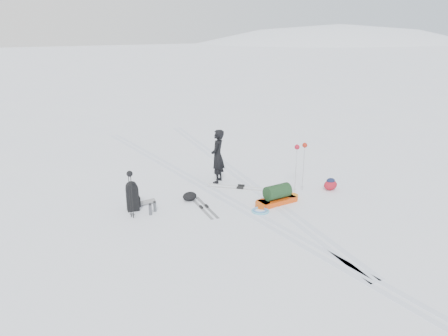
{
  "coord_description": "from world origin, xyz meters",
  "views": [
    {
      "loc": [
        -5.63,
        -9.71,
        4.61
      ],
      "look_at": [
        -0.11,
        0.01,
        0.95
      ],
      "focal_mm": 35.0,
      "sensor_mm": 36.0,
      "label": 1
    }
  ],
  "objects": [
    {
      "name": "ski_tracks",
      "position": [
        0.61,
        0.88,
        0.0
      ],
      "size": [
        3.38,
        17.97,
        0.01
      ],
      "color": "silver",
      "rests_on": "ground"
    },
    {
      "name": "skier",
      "position": [
        0.46,
        1.43,
        0.83
      ],
      "size": [
        0.71,
        0.71,
        1.66
      ],
      "primitive_type": "imported",
      "rotation": [
        0.0,
        0.0,
        3.93
      ],
      "color": "black",
      "rests_on": "ground"
    },
    {
      "name": "rope_coil",
      "position": [
        0.34,
        -1.09,
        0.03
      ],
      "size": [
        0.54,
        0.54,
        0.06
      ],
      "rotation": [
        0.0,
        0.0,
        0.18
      ],
      "color": "#56B4D2",
      "rests_on": "ground"
    },
    {
      "name": "ski_poles_silver",
      "position": [
        2.13,
        -0.44,
        1.21
      ],
      "size": [
        0.46,
        0.19,
        1.44
      ],
      "rotation": [
        0.0,
        0.0,
        0.31
      ],
      "color": "silver",
      "rests_on": "ground"
    },
    {
      "name": "ski_poles_black",
      "position": [
        -2.67,
        0.18,
        1.02
      ],
      "size": [
        0.15,
        0.17,
        1.25
      ],
      "rotation": [
        0.0,
        0.0,
        -0.17
      ],
      "color": "black",
      "rests_on": "ground"
    },
    {
      "name": "snow_hill_backdrop",
      "position": [
        62.69,
        84.02,
        -69.02
      ],
      "size": [
        359.5,
        192.0,
        162.45
      ],
      "color": "white",
      "rests_on": "ground"
    },
    {
      "name": "expedition_rucksack",
      "position": [
        -2.45,
        0.63,
        0.36
      ],
      "size": [
        0.85,
        0.42,
        0.78
      ],
      "rotation": [
        0.0,
        0.0,
        -0.16
      ],
      "color": "black",
      "rests_on": "ground"
    },
    {
      "name": "small_daypack",
      "position": [
        3.02,
        -0.81,
        0.18
      ],
      "size": [
        0.47,
        0.38,
        0.36
      ],
      "rotation": [
        0.0,
        0.0,
        0.15
      ],
      "color": "maroon",
      "rests_on": "ground"
    },
    {
      "name": "thermos_pair",
      "position": [
        -2.13,
        0.18,
        0.15
      ],
      "size": [
        0.26,
        0.24,
        0.31
      ],
      "rotation": [
        0.0,
        0.0,
        -0.08
      ],
      "color": "#54555B",
      "rests_on": "ground"
    },
    {
      "name": "ground",
      "position": [
        0.0,
        0.0,
        0.0
      ],
      "size": [
        200.0,
        200.0,
        0.0
      ],
      "primitive_type": "plane",
      "color": "white",
      "rests_on": "ground"
    },
    {
      "name": "touring_skis_grey",
      "position": [
        -0.82,
        -0.15,
        0.01
      ],
      "size": [
        0.39,
        1.59,
        0.06
      ],
      "rotation": [
        0.0,
        0.0,
        1.47
      ],
      "color": "gray",
      "rests_on": "ground"
    },
    {
      "name": "touring_skis_white",
      "position": [
        0.8,
        0.62,
        0.02
      ],
      "size": [
        1.68,
        1.56,
        0.07
      ],
      "rotation": [
        0.0,
        0.0,
        -0.74
      ],
      "color": "silver",
      "rests_on": "ground"
    },
    {
      "name": "pulk_sled",
      "position": [
        1.06,
        -0.85,
        0.2
      ],
      "size": [
        1.4,
        0.49,
        0.53
      ],
      "rotation": [
        0.0,
        0.0,
        0.04
      ],
      "color": "#D1420C",
      "rests_on": "ground"
    },
    {
      "name": "stuff_sack",
      "position": [
        -0.94,
        0.49,
        0.12
      ],
      "size": [
        0.46,
        0.39,
        0.25
      ],
      "rotation": [
        0.0,
        0.0,
        0.23
      ],
      "color": "black",
      "rests_on": "ground"
    }
  ]
}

